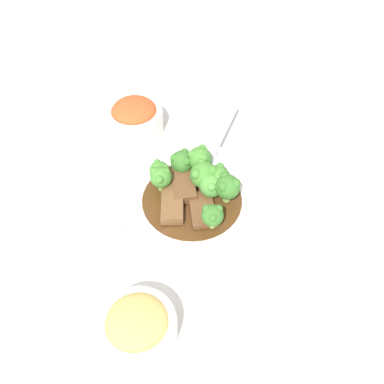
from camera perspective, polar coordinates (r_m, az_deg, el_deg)
name	(u,v)px	position (r m, az deg, el deg)	size (l,w,h in m)	color
ground_plane	(192,205)	(0.74, 0.00, -1.67)	(4.00, 4.00, 0.00)	silver
main_plate	(192,201)	(0.74, 0.00, -1.19)	(0.26, 0.26, 0.02)	white
beef_strip_0	(183,184)	(0.74, -1.18, 1.02)	(0.08, 0.07, 0.02)	brown
beef_strip_1	(202,210)	(0.71, 1.31, -2.24)	(0.08, 0.07, 0.01)	brown
beef_strip_2	(172,204)	(0.71, -2.52, -1.47)	(0.08, 0.06, 0.02)	brown
broccoli_floret_0	(182,161)	(0.75, -1.28, 3.91)	(0.04, 0.04, 0.04)	#8EB756
broccoli_floret_1	(159,171)	(0.74, -4.19, 2.73)	(0.03, 0.03, 0.04)	#8EB756
broccoli_floret_2	(160,178)	(0.72, -4.06, 1.76)	(0.04, 0.04, 0.05)	#7FA84C
broccoli_floret_3	(200,158)	(0.74, 0.98, 4.30)	(0.04, 0.04, 0.05)	#8EB756
broccoli_floret_4	(204,174)	(0.73, 1.49, 2.27)	(0.05, 0.05, 0.05)	#8EB756
broccoli_floret_5	(212,215)	(0.67, 2.62, -2.96)	(0.03, 0.03, 0.04)	#8EB756
broccoli_floret_6	(218,176)	(0.73, 3.29, 2.04)	(0.04, 0.04, 0.04)	#8EB756
broccoli_floret_7	(228,187)	(0.70, 4.53, 0.70)	(0.04, 0.04, 0.05)	#7FA84C
broccoli_floret_8	(211,185)	(0.72, 2.47, 0.88)	(0.04, 0.04, 0.04)	#7FA84C
serving_spoon	(208,162)	(0.77, 2.06, 3.80)	(0.21, 0.05, 0.01)	#B7B7BC
side_bowl_kimchi	(135,117)	(0.86, -7.28, 9.43)	(0.11, 0.11, 0.06)	white
side_bowl_appetizer	(138,326)	(0.61, -6.88, -16.50)	(0.10, 0.10, 0.05)	white
sauce_dish	(299,153)	(0.84, 13.47, 4.82)	(0.08, 0.08, 0.01)	white
paper_napkin	(315,188)	(0.79, 15.41, 0.53)	(0.13, 0.10, 0.01)	silver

